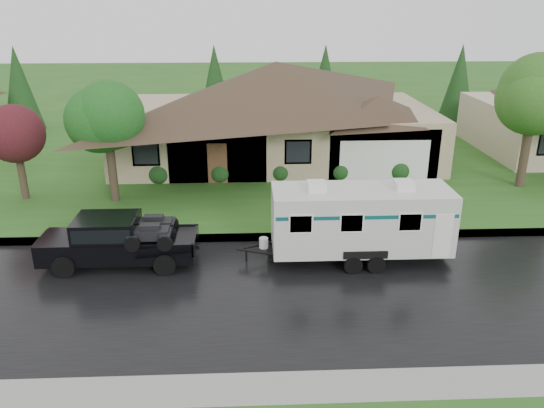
# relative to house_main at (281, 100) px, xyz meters

# --- Properties ---
(ground) EXTENTS (140.00, 140.00, 0.00)m
(ground) POSITION_rel_house_main_xyz_m (-2.29, -13.84, -3.59)
(ground) COLOR #28581B
(ground) RESTS_ON ground
(road) EXTENTS (140.00, 8.00, 0.01)m
(road) POSITION_rel_house_main_xyz_m (-2.29, -15.84, -3.59)
(road) COLOR black
(road) RESTS_ON ground
(curb) EXTENTS (140.00, 0.50, 0.15)m
(curb) POSITION_rel_house_main_xyz_m (-2.29, -11.59, -3.52)
(curb) COLOR gray
(curb) RESTS_ON ground
(lawn) EXTENTS (140.00, 26.00, 0.15)m
(lawn) POSITION_rel_house_main_xyz_m (-2.29, 1.16, -3.52)
(lawn) COLOR #28581B
(lawn) RESTS_ON ground
(house_main) EXTENTS (19.44, 10.80, 6.90)m
(house_main) POSITION_rel_house_main_xyz_m (0.00, 0.00, 0.00)
(house_main) COLOR tan
(house_main) RESTS_ON lawn
(tree_left_green) EXTENTS (3.37, 3.37, 5.58)m
(tree_left_green) POSITION_rel_house_main_xyz_m (-8.25, -7.23, 0.43)
(tree_left_green) COLOR #382B1E
(tree_left_green) RESTS_ON lawn
(tree_red) EXTENTS (2.73, 2.73, 4.52)m
(tree_red) POSITION_rel_house_main_xyz_m (-12.59, -6.76, -0.31)
(tree_red) COLOR #382B1E
(tree_red) RESTS_ON lawn
(tree_right_green) EXTENTS (3.89, 3.89, 6.44)m
(tree_right_green) POSITION_rel_house_main_xyz_m (11.85, -6.01, 1.03)
(tree_right_green) COLOR #382B1E
(tree_right_green) RESTS_ON lawn
(shrub_row) EXTENTS (13.60, 1.00, 1.00)m
(shrub_row) POSITION_rel_house_main_xyz_m (-0.29, -4.54, -2.94)
(shrub_row) COLOR #143814
(shrub_row) RESTS_ON lawn
(pickup_truck) EXTENTS (5.46, 2.08, 1.82)m
(pickup_truck) POSITION_rel_house_main_xyz_m (-6.71, -13.55, -2.62)
(pickup_truck) COLOR black
(pickup_truck) RESTS_ON ground
(travel_trailer) EXTENTS (6.74, 2.37, 3.02)m
(travel_trailer) POSITION_rel_house_main_xyz_m (2.08, -13.55, -1.99)
(travel_trailer) COLOR silver
(travel_trailer) RESTS_ON ground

